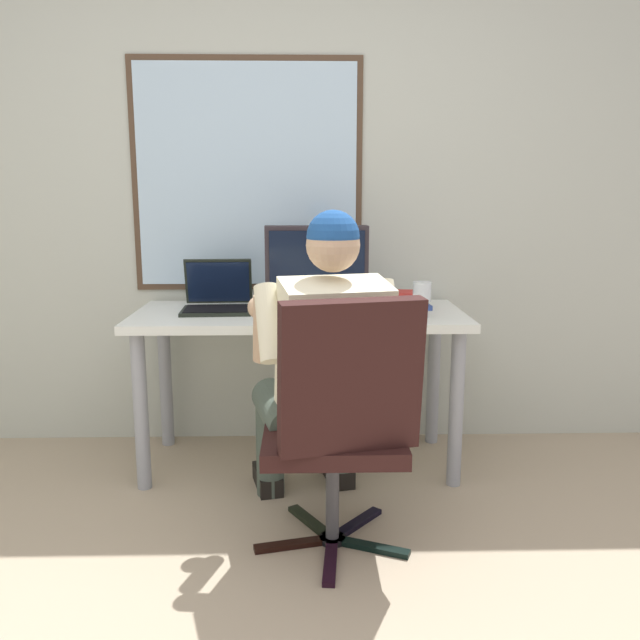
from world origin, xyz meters
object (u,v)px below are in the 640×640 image
at_px(desk, 299,333).
at_px(crt_monitor, 317,263).
at_px(person_seated, 324,367).
at_px(wine_glass, 422,293).
at_px(laptop, 218,297).
at_px(book_stack, 409,300).
at_px(office_chair, 341,415).

height_order(desk, crt_monitor, crt_monitor).
distance_m(person_seated, wine_glass, 0.65).
distance_m(desk, wine_glass, 0.60).
distance_m(crt_monitor, laptop, 0.49).
bearing_deg(laptop, wine_glass, -13.23).
bearing_deg(wine_glass, desk, 163.60).
bearing_deg(desk, laptop, 171.36).
relative_size(person_seated, book_stack, 5.87).
bearing_deg(person_seated, crt_monitor, 91.56).
relative_size(office_chair, person_seated, 0.78).
relative_size(office_chair, wine_glass, 6.06).
xyz_separation_m(desk, office_chair, (0.15, -0.84, -0.11)).
xyz_separation_m(desk, laptop, (-0.39, 0.06, 0.17)).
height_order(desk, office_chair, office_chair).
relative_size(laptop, wine_glass, 2.10).
xyz_separation_m(person_seated, book_stack, (0.42, 0.66, 0.15)).
relative_size(wine_glass, book_stack, 0.76).
relative_size(desk, office_chair, 1.58).
height_order(person_seated, book_stack, person_seated).
height_order(person_seated, wine_glass, person_seated).
relative_size(office_chair, laptop, 2.89).
relative_size(desk, wine_glass, 9.60).
relative_size(person_seated, laptop, 3.70).
bearing_deg(book_stack, laptop, -179.32).
relative_size(laptop, book_stack, 1.59).
xyz_separation_m(person_seated, wine_glass, (0.44, 0.43, 0.22)).
height_order(office_chair, wine_glass, office_chair).
bearing_deg(crt_monitor, wine_glass, -22.08).
bearing_deg(desk, office_chair, -79.92).
bearing_deg(laptop, office_chair, -59.32).
height_order(laptop, wine_glass, laptop).
bearing_deg(wine_glass, office_chair, -119.82).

